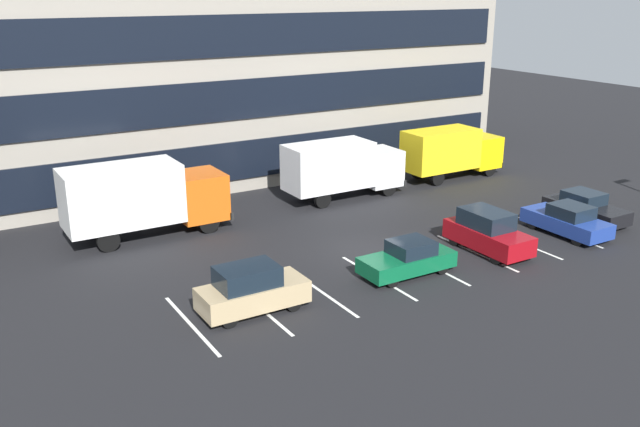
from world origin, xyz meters
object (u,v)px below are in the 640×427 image
(box_truck_yellow_all, at_px, (451,150))
(sedan_navy, at_px, (567,220))
(suv_tan, at_px, (251,290))
(sedan_black, at_px, (585,208))
(box_truck_white, at_px, (342,167))
(suv_maroon, at_px, (488,232))
(box_truck_orange, at_px, (143,196))
(sedan_forest, at_px, (408,259))

(box_truck_yellow_all, bearing_deg, sedan_navy, -100.92)
(suv_tan, xyz_separation_m, sedan_black, (19.71, 0.62, -0.17))
(sedan_navy, bearing_deg, box_truck_white, 119.61)
(box_truck_yellow_all, height_order, sedan_black, box_truck_yellow_all)
(box_truck_white, bearing_deg, suv_tan, -135.67)
(suv_tan, bearing_deg, box_truck_white, 44.33)
(sedan_navy, bearing_deg, sedan_black, 20.25)
(suv_maroon, bearing_deg, box_truck_yellow_all, 56.36)
(box_truck_white, bearing_deg, box_truck_orange, -177.80)
(sedan_navy, xyz_separation_m, sedan_forest, (-9.91, 0.11, -0.04))
(suv_tan, bearing_deg, suv_maroon, 0.39)
(suv_maroon, bearing_deg, box_truck_white, 96.56)
(box_truck_orange, height_order, sedan_forest, box_truck_orange)
(suv_tan, relative_size, sedan_navy, 0.95)
(box_truck_orange, relative_size, sedan_forest, 1.91)
(sedan_forest, bearing_deg, suv_maroon, 3.13)
(sedan_navy, height_order, suv_maroon, suv_maroon)
(box_truck_yellow_all, height_order, sedan_navy, box_truck_yellow_all)
(box_truck_orange, bearing_deg, sedan_navy, -30.23)
(box_truck_orange, relative_size, suv_maroon, 1.86)
(suv_tan, xyz_separation_m, suv_maroon, (12.19, 0.08, 0.03))
(box_truck_white, bearing_deg, suv_maroon, -83.44)
(box_truck_orange, height_order, sedan_black, box_truck_orange)
(sedan_forest, bearing_deg, sedan_navy, -0.64)
(sedan_black, distance_m, sedan_navy, 2.65)
(suv_tan, bearing_deg, sedan_navy, -0.97)
(suv_tan, height_order, sedan_navy, suv_tan)
(sedan_black, bearing_deg, box_truck_orange, 154.92)
(box_truck_white, bearing_deg, sedan_forest, -108.51)
(sedan_forest, bearing_deg, box_truck_white, 71.49)
(box_truck_white, xyz_separation_m, sedan_black, (8.74, -10.09, -1.16))
(sedan_navy, distance_m, sedan_forest, 9.91)
(box_truck_white, height_order, suv_maroon, box_truck_white)
(box_truck_yellow_all, relative_size, box_truck_orange, 0.87)
(box_truck_orange, relative_size, box_truck_white, 1.10)
(sedan_forest, height_order, suv_maroon, suv_maroon)
(sedan_forest, relative_size, suv_maroon, 0.97)
(sedan_black, height_order, sedan_navy, sedan_navy)
(sedan_navy, distance_m, suv_maroon, 5.05)
(box_truck_orange, xyz_separation_m, sedan_black, (20.59, -9.64, -1.35))
(box_truck_yellow_all, distance_m, sedan_forest, 16.41)
(box_truck_orange, height_order, box_truck_white, box_truck_orange)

